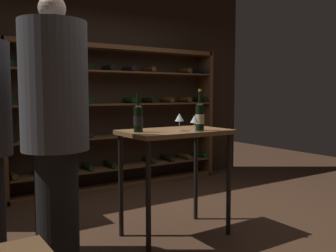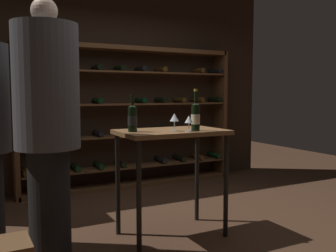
{
  "view_description": "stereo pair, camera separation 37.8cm",
  "coord_description": "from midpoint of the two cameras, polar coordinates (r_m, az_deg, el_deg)",
  "views": [
    {
      "loc": [
        -2.18,
        -3.01,
        1.33
      ],
      "look_at": [
        -0.13,
        0.15,
        1.0
      ],
      "focal_mm": 39.99,
      "sensor_mm": 36.0,
      "label": 1
    },
    {
      "loc": [
        -1.85,
        -3.2,
        1.33
      ],
      "look_at": [
        -0.13,
        0.15,
        1.0
      ],
      "focal_mm": 39.99,
      "sensor_mm": 36.0,
      "label": 2
    }
  ],
  "objects": [
    {
      "name": "wine_glass_stemmed_right",
      "position": [
        3.32,
        -1.5,
        1.21
      ],
      "size": [
        0.08,
        0.08,
        0.16
      ],
      "color": "silver",
      "rests_on": "tasting_table"
    },
    {
      "name": "tasting_table",
      "position": [
        3.45,
        -2.02,
        -2.9
      ],
      "size": [
        0.97,
        0.61,
        1.0
      ],
      "color": "brown",
      "rests_on": "ground"
    },
    {
      "name": "person_guest_plum_blouse",
      "position": [
        3.02,
        -20.33,
        1.08
      ],
      "size": [
        0.51,
        0.51,
        2.06
      ],
      "rotation": [
        0.0,
        0.0,
        0.91
      ],
      "color": "black",
      "rests_on": "ground"
    },
    {
      "name": "wine_bottle_black_capsule",
      "position": [
        3.37,
        1.69,
        1.54
      ],
      "size": [
        0.08,
        0.08,
        0.37
      ],
      "color": "black",
      "rests_on": "tasting_table"
    },
    {
      "name": "wine_rack",
      "position": [
        5.32,
        -9.49,
        1.2
      ],
      "size": [
        3.13,
        0.32,
        1.98
      ],
      "color": "brown",
      "rests_on": "ground"
    },
    {
      "name": "wine_bottle_gold_foil",
      "position": [
        3.25,
        -7.88,
        1.2
      ],
      "size": [
        0.08,
        0.08,
        0.33
      ],
      "color": "black",
      "rests_on": "tasting_table"
    },
    {
      "name": "ground_plane",
      "position": [
        3.94,
        0.01,
        -14.79
      ],
      "size": [
        9.95,
        9.95,
        0.0
      ],
      "primitive_type": "plane",
      "color": "#472D1E"
    },
    {
      "name": "wine_glass_stemmed_left",
      "position": [
        3.27,
        0.77,
        0.92
      ],
      "size": [
        0.07,
        0.07,
        0.14
      ],
      "color": "silver",
      "rests_on": "tasting_table"
    },
    {
      "name": "back_wall",
      "position": [
        5.47,
        -11.42,
        6.59
      ],
      "size": [
        4.87,
        0.1,
        2.99
      ],
      "primitive_type": "cube",
      "color": "#332319",
      "rests_on": "ground"
    }
  ]
}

